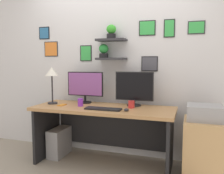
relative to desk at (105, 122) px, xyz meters
name	(u,v)px	position (x,y,z in m)	size (l,w,h in m)	color
ground_plane	(103,164)	(0.00, -0.06, -0.55)	(8.00, 8.00, 0.00)	gray
back_wall_assembly	(114,59)	(0.00, 0.38, 0.81)	(4.40, 0.24, 2.70)	silver
desk	(105,122)	(0.00, 0.00, 0.00)	(1.79, 0.68, 0.75)	tan
monitor_left	(85,86)	(-0.35, 0.16, 0.44)	(0.52, 0.18, 0.43)	black
monitor_right	(134,88)	(0.35, 0.16, 0.44)	(0.50, 0.18, 0.44)	black
keyboard	(103,109)	(0.06, -0.21, 0.21)	(0.44, 0.14, 0.02)	black
computer_mouse	(126,110)	(0.34, -0.20, 0.22)	(0.06, 0.09, 0.03)	#2D2D33
desk_lamp	(52,75)	(-0.74, -0.05, 0.60)	(0.18, 0.18, 0.50)	#2D2D33
cell_phone	(62,105)	(-0.56, -0.11, 0.21)	(0.07, 0.14, 0.01)	orange
coffee_mug	(131,104)	(0.35, 0.00, 0.25)	(0.08, 0.08, 0.09)	red
pen_cup	(80,102)	(-0.30, -0.09, 0.25)	(0.07, 0.07, 0.10)	purple
drawer_cabinet	(203,149)	(1.20, -0.04, -0.21)	(0.44, 0.50, 0.67)	tan
printer	(205,113)	(1.20, -0.04, 0.21)	(0.38, 0.34, 0.17)	#9E9EA3
computer_tower_left	(59,142)	(-0.69, 0.02, -0.35)	(0.18, 0.40, 0.39)	#99999E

